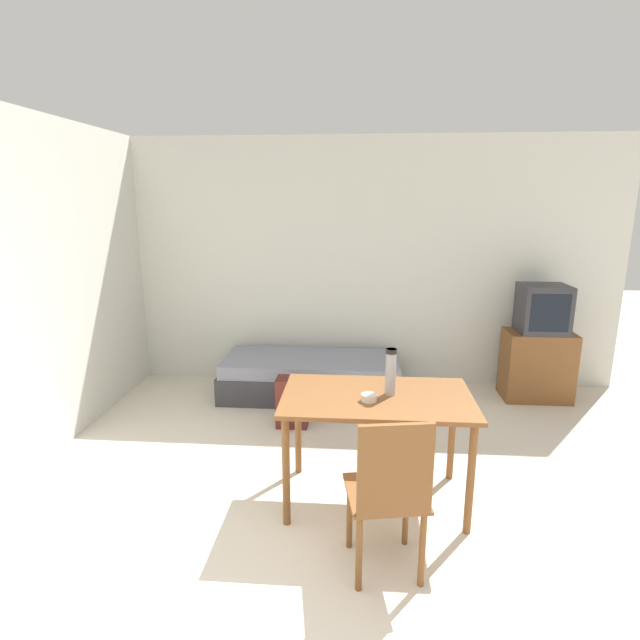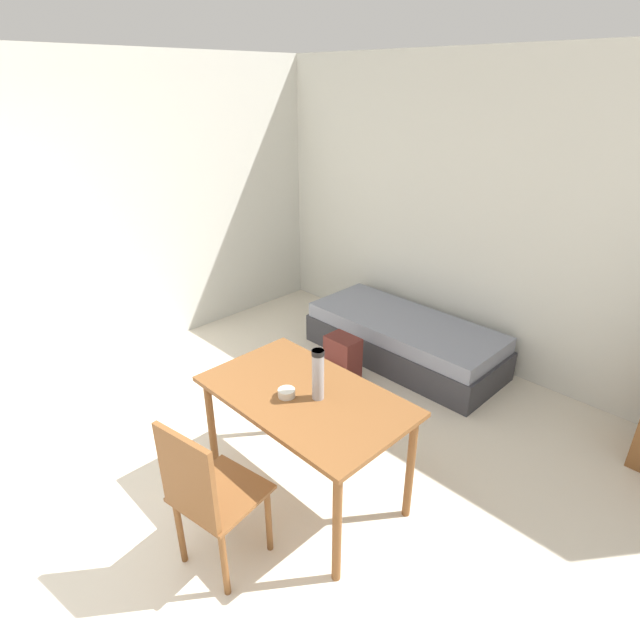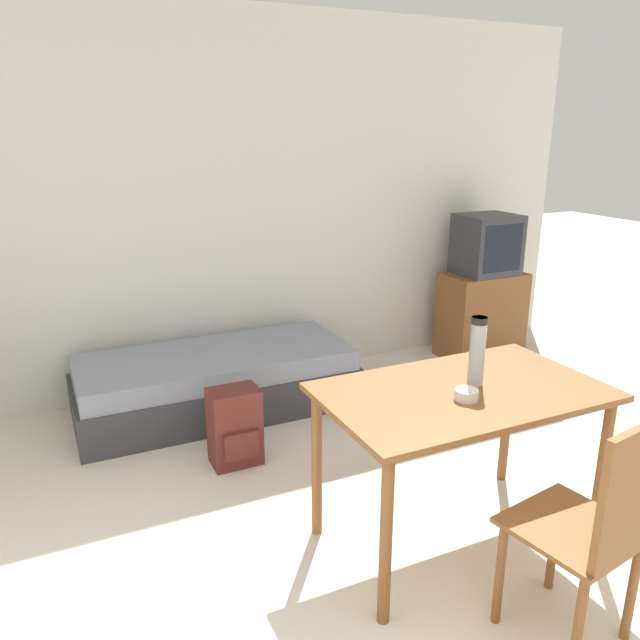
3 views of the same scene
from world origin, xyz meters
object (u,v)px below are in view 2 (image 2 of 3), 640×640
Objects in this scene: daybed at (404,339)px; mate_bowl at (287,393)px; backpack at (342,361)px; thermos_flask at (318,373)px; dining_table at (305,407)px; wooden_chair at (206,493)px.

mate_bowl reaches higher than daybed.
backpack is at bearing -98.02° from daybed.
daybed is 5.93× the size of thermos_flask.
dining_table is 3.98× the size of thermos_flask.
wooden_chair is at bearing -92.76° from thermos_flask.
wooden_chair is 2.04m from backpack.
thermos_flask reaches higher than backpack.
thermos_flask is 3.11× the size of mate_bowl.
thermos_flask is 1.54m from backpack.
daybed is at bearing 81.98° from backpack.
daybed is 18.45× the size of mate_bowl.
dining_table is 0.76m from wooden_chair.
thermos_flask is 0.24m from mate_bowl.
thermos_flask is at bearing 40.33° from mate_bowl.
backpack is (-0.77, 1.86, -0.32)m from wooden_chair.
backpack is at bearing 123.02° from dining_table.
backpack is (-0.72, 1.11, -0.45)m from dining_table.
daybed is 4.06× the size of backpack.
dining_table is at bearing -71.64° from daybed.
thermos_flask is (0.09, 0.03, 0.27)m from dining_table.
wooden_chair is 9.53× the size of mate_bowl.
wooden_chair is 2.10× the size of backpack.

